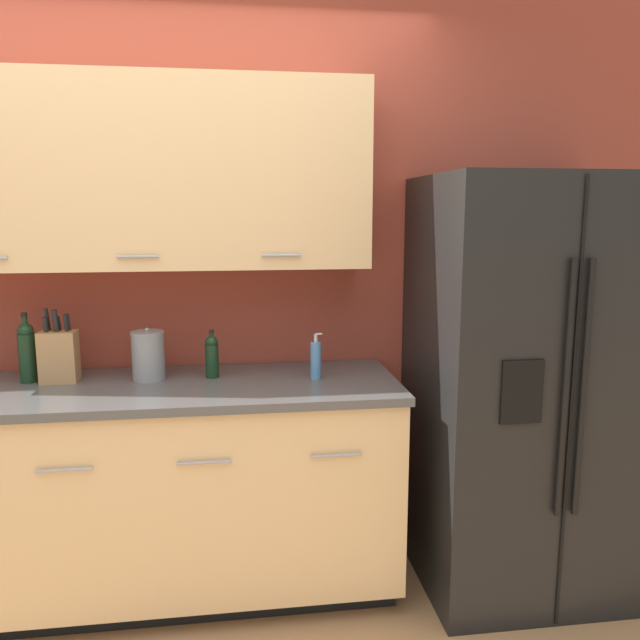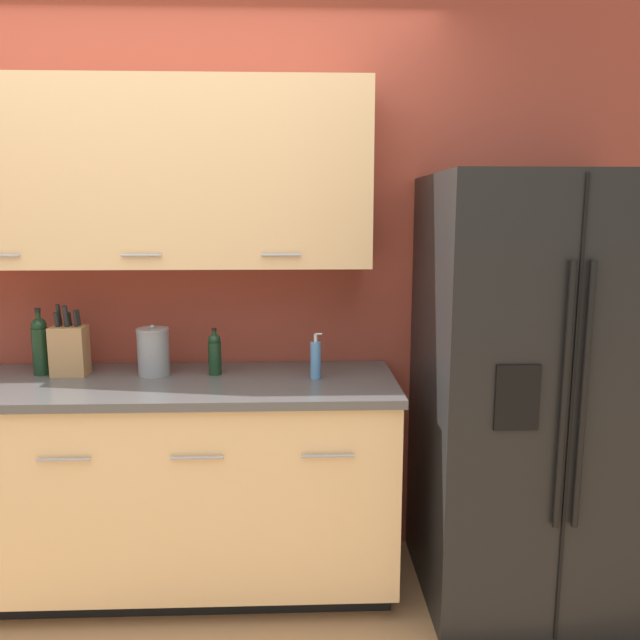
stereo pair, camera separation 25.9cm
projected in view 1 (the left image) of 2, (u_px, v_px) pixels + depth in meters
The scene contains 8 objects.
wall_back at pixel (151, 258), 2.74m from camera, with size 10.00×0.39×2.60m.
counter_unit at pixel (150, 490), 2.62m from camera, with size 2.08×0.64×0.93m.
refrigerator at pixel (524, 385), 2.69m from camera, with size 0.88×0.79×1.77m.
knife_block at pixel (59, 355), 2.56m from camera, with size 0.15×0.10×0.31m.
wine_bottle at pixel (27, 351), 2.55m from camera, with size 0.07×0.07×0.29m.
soap_dispenser at pixel (316, 360), 2.61m from camera, with size 0.05×0.04×0.20m.
oil_bottle at pixel (212, 355), 2.63m from camera, with size 0.06×0.06×0.20m.
steel_canister at pixel (148, 355), 2.60m from camera, with size 0.14×0.14×0.22m.
Camera 1 is at (0.35, -1.57, 1.62)m, focal length 35.00 mm.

